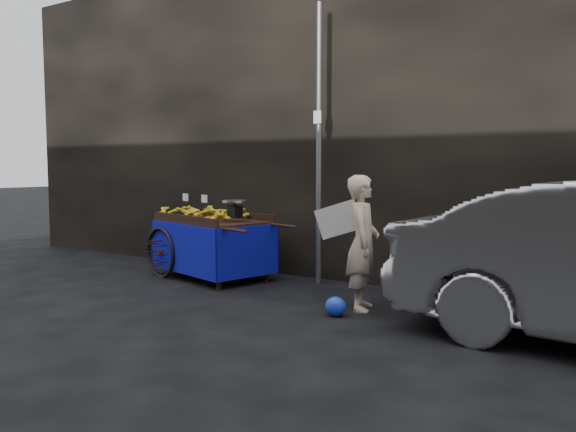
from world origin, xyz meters
The scene contains 6 objects.
ground centered at (0.00, 0.00, 0.00)m, with size 80.00×80.00×0.00m, color black.
building_wall centered at (0.39, 2.60, 2.50)m, with size 13.50×2.00×5.00m.
street_pole centered at (0.30, 1.30, 2.01)m, with size 0.12×0.10×4.00m.
banana_cart centered at (-1.31, 0.81, 0.80)m, with size 2.59×1.67×1.30m.
vendor centered at (1.48, 0.25, 0.80)m, with size 0.81×0.68×1.60m.
plastic_bag centered at (1.37, -0.20, 0.11)m, with size 0.25×0.20×0.23m, color blue.
Camera 1 is at (4.26, -5.77, 1.69)m, focal length 35.00 mm.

